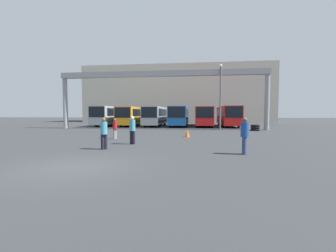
# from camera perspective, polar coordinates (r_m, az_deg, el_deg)

# --- Properties ---
(ground_plane) EXTENTS (200.00, 200.00, 0.00)m
(ground_plane) POSITION_cam_1_polar(r_m,az_deg,el_deg) (9.31, -22.57, -9.62)
(ground_plane) COLOR #2D3033
(building_backdrop) EXTENTS (43.07, 12.00, 12.94)m
(building_backdrop) POSITION_cam_1_polar(r_m,az_deg,el_deg) (55.48, 2.37, 7.80)
(building_backdrop) COLOR #B7B2A3
(building_backdrop) RESTS_ON ground
(overhead_gantry) EXTENTS (26.90, 0.80, 7.46)m
(overhead_gantry) POSITION_cam_1_polar(r_m,az_deg,el_deg) (29.40, -1.91, 11.37)
(overhead_gantry) COLOR gray
(overhead_gantry) RESTS_ON ground
(bus_slot_0) EXTENTS (2.57, 10.66, 3.12)m
(bus_slot_0) POSITION_cam_1_polar(r_m,az_deg,el_deg) (38.49, -14.39, 2.77)
(bus_slot_0) COLOR #999EA5
(bus_slot_0) RESTS_ON ground
(bus_slot_1) EXTENTS (2.54, 11.48, 3.00)m
(bus_slot_1) POSITION_cam_1_polar(r_m,az_deg,el_deg) (37.66, -8.74, 2.73)
(bus_slot_1) COLOR orange
(bus_slot_1) RESTS_ON ground
(bus_slot_2) EXTENTS (2.46, 10.47, 3.04)m
(bus_slot_2) POSITION_cam_1_polar(r_m,az_deg,el_deg) (36.31, -3.16, 2.77)
(bus_slot_2) COLOR #999EA5
(bus_slot_2) RESTS_ON ground
(bus_slot_3) EXTENTS (2.62, 10.12, 3.05)m
(bus_slot_3) POSITION_cam_1_polar(r_m,az_deg,el_deg) (35.66, 2.84, 2.78)
(bus_slot_3) COLOR #1959A5
(bus_slot_3) RESTS_ON ground
(bus_slot_4) EXTENTS (2.56, 12.23, 2.99)m
(bus_slot_4) POSITION_cam_1_polar(r_m,az_deg,el_deg) (36.64, 8.93, 2.71)
(bus_slot_4) COLOR red
(bus_slot_4) RESTS_ON ground
(bus_slot_5) EXTENTS (2.52, 10.85, 3.07)m
(bus_slot_5) POSITION_cam_1_polar(r_m,az_deg,el_deg) (36.27, 15.00, 2.71)
(bus_slot_5) COLOR red
(bus_slot_5) RESTS_ON ground
(pedestrian_mid_right) EXTENTS (0.38, 0.38, 1.85)m
(pedestrian_mid_right) POSITION_cam_1_polar(r_m,az_deg,el_deg) (14.95, -9.03, -0.84)
(pedestrian_mid_right) COLOR black
(pedestrian_mid_right) RESTS_ON ground
(pedestrian_near_left) EXTENTS (0.37, 0.37, 1.79)m
(pedestrian_near_left) POSITION_cam_1_polar(r_m,az_deg,el_deg) (13.14, -15.97, -1.62)
(pedestrian_near_left) COLOR black
(pedestrian_near_left) RESTS_ON ground
(pedestrian_far_center) EXTENTS (0.34, 0.34, 1.61)m
(pedestrian_far_center) POSITION_cam_1_polar(r_m,az_deg,el_deg) (18.26, -13.33, -0.55)
(pedestrian_far_center) COLOR gray
(pedestrian_far_center) RESTS_ON ground
(pedestrian_near_right) EXTENTS (0.38, 0.38, 1.83)m
(pedestrian_near_right) POSITION_cam_1_polar(r_m,az_deg,el_deg) (11.72, 18.86, -2.12)
(pedestrian_near_right) COLOR navy
(pedestrian_near_right) RESTS_ON ground
(traffic_cone) EXTENTS (0.40, 0.40, 0.68)m
(traffic_cone) POSITION_cam_1_polar(r_m,az_deg,el_deg) (19.43, 4.92, -1.78)
(traffic_cone) COLOR orange
(traffic_cone) RESTS_ON ground
(tire_stack) EXTENTS (1.04, 1.04, 0.72)m
(tire_stack) POSITION_cam_1_polar(r_m,az_deg,el_deg) (28.19, 21.26, -0.39)
(tire_stack) COLOR black
(tire_stack) RESTS_ON ground
(lamp_post) EXTENTS (0.36, 0.36, 8.00)m
(lamp_post) POSITION_cam_1_polar(r_m,az_deg,el_deg) (28.53, 13.18, 7.83)
(lamp_post) COLOR #595B60
(lamp_post) RESTS_ON ground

